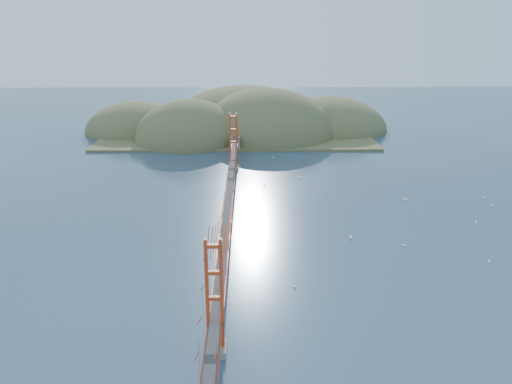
{
  "coord_description": "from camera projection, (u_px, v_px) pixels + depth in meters",
  "views": [
    {
      "loc": [
        3.18,
        -69.43,
        29.77
      ],
      "look_at": [
        4.19,
        0.0,
        5.46
      ],
      "focal_mm": 35.0,
      "sensor_mm": 36.0,
      "label": 1
    }
  ],
  "objects": [
    {
      "name": "sailboat_7",
      "position": [
        323.0,
        173.0,
        100.42
      ],
      "size": [
        0.48,
        0.41,
        0.56
      ],
      "color": "white",
      "rests_on": "ground"
    },
    {
      "name": "sailboat_9",
      "position": [
        476.0,
        222.0,
        76.5
      ],
      "size": [
        0.59,
        0.59,
        0.66
      ],
      "color": "white",
      "rests_on": "ground"
    },
    {
      "name": "sailboat_3",
      "position": [
        265.0,
        185.0,
        93.38
      ],
      "size": [
        0.64,
        0.64,
        0.71
      ],
      "color": "white",
      "rests_on": "ground"
    },
    {
      "name": "sailboat_8",
      "position": [
        403.0,
        198.0,
        86.42
      ],
      "size": [
        0.63,
        0.61,
        0.71
      ],
      "color": "white",
      "rests_on": "ground"
    },
    {
      "name": "sailboat_11",
      "position": [
        484.0,
        198.0,
        86.86
      ],
      "size": [
        0.65,
        0.65,
        0.68
      ],
      "color": "white",
      "rests_on": "ground"
    },
    {
      "name": "bridge",
      "position": [
        227.0,
        182.0,
        73.17
      ],
      "size": [
        2.2,
        94.4,
        12.0
      ],
      "color": "gray",
      "rests_on": "ground"
    },
    {
      "name": "sailboat_14",
      "position": [
        406.0,
        199.0,
        86.13
      ],
      "size": [
        0.47,
        0.55,
        0.63
      ],
      "color": "white",
      "rests_on": "ground"
    },
    {
      "name": "sailboat_extra_0",
      "position": [
        300.0,
        177.0,
        97.95
      ],
      "size": [
        0.65,
        0.6,
        0.73
      ],
      "color": "white",
      "rests_on": "ground"
    },
    {
      "name": "far_headlands",
      "position": [
        245.0,
        130.0,
        140.01
      ],
      "size": [
        84.0,
        58.0,
        25.0
      ],
      "color": "brown",
      "rests_on": "ground"
    },
    {
      "name": "sailboat_10",
      "position": [
        294.0,
        286.0,
        58.35
      ],
      "size": [
        0.52,
        0.52,
        0.57
      ],
      "color": "white",
      "rests_on": "ground"
    },
    {
      "name": "sailboat_4",
      "position": [
        492.0,
        205.0,
        83.34
      ],
      "size": [
        0.56,
        0.57,
        0.64
      ],
      "color": "white",
      "rests_on": "ground"
    },
    {
      "name": "sailboat_5",
      "position": [
        489.0,
        261.0,
        64.27
      ],
      "size": [
        0.45,
        0.54,
        0.62
      ],
      "color": "white",
      "rests_on": "ground"
    },
    {
      "name": "sailboat_0",
      "position": [
        351.0,
        237.0,
        71.31
      ],
      "size": [
        0.52,
        0.63,
        0.74
      ],
      "color": "white",
      "rests_on": "ground"
    },
    {
      "name": "sailboat_15",
      "position": [
        355.0,
        168.0,
        103.76
      ],
      "size": [
        0.45,
        0.56,
        0.66
      ],
      "color": "white",
      "rests_on": "ground"
    },
    {
      "name": "sailboat_12",
      "position": [
        273.0,
        157.0,
        112.02
      ],
      "size": [
        0.61,
        0.54,
        0.69
      ],
      "color": "white",
      "rests_on": "ground"
    },
    {
      "name": "ground",
      "position": [
        228.0,
        226.0,
        75.32
      ],
      "size": [
        320.0,
        320.0,
        0.0
      ],
      "primitive_type": "plane",
      "color": "#2F445E",
      "rests_on": "ground"
    },
    {
      "name": "sailboat_1",
      "position": [
        404.0,
        245.0,
        68.82
      ],
      "size": [
        0.69,
        0.69,
        0.73
      ],
      "color": "white",
      "rests_on": "ground"
    }
  ]
}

